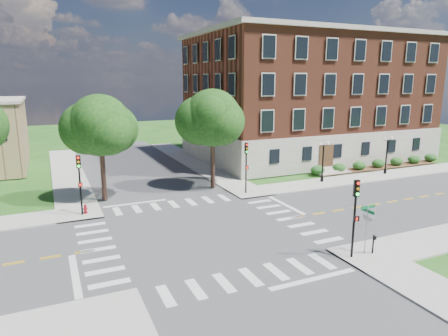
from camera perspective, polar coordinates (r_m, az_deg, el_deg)
name	(u,v)px	position (r m, az deg, el deg)	size (l,w,h in m)	color
ground	(203,233)	(28.70, -2.96, -9.19)	(160.00, 160.00, 0.00)	#214914
road_ew	(203,232)	(28.70, -2.96, -9.18)	(90.00, 12.00, 0.01)	#3D3D3F
road_ns	(203,232)	(28.70, -2.96, -9.18)	(12.00, 90.00, 0.01)	#3D3D3F
sidewalk_ne	(276,169)	(48.53, 7.48, -0.18)	(34.00, 34.00, 0.12)	#9E9B93
crosswalk_east	(289,219)	(31.82, 9.32, -7.13)	(2.20, 10.20, 0.02)	silver
stop_bar_east	(286,205)	(35.03, 8.83, -5.28)	(0.40, 5.50, 0.00)	silver
main_building	(306,97)	(57.71, 11.67, 9.97)	(30.60, 22.40, 16.50)	#9D968B
shrub_row	(378,169)	(52.17, 21.12, -0.10)	(18.00, 2.00, 1.30)	#184818
tree_c	(100,126)	(36.06, -17.29, 5.81)	(5.34, 5.34, 9.33)	#2E1F17
tree_d	(212,118)	(38.71, -1.66, 7.15)	(5.55, 5.55, 9.68)	#2E1F17
traffic_signal_se	(355,209)	(24.81, 18.23, -5.53)	(0.38, 0.46, 4.80)	black
traffic_signal_ne	(246,161)	(37.20, 3.20, 0.97)	(0.36, 0.42, 4.80)	black
traffic_signal_nw	(80,177)	(33.03, -19.94, -1.24)	(0.35, 0.40, 4.80)	black
twin_lamp_west	(323,159)	(42.84, 13.96, 1.24)	(1.36, 0.36, 4.23)	black
twin_lamp_east	(387,153)	(48.81, 22.22, 2.02)	(1.36, 0.36, 4.23)	black
street_sign_pole	(367,220)	(25.84, 19.76, -6.97)	(1.10, 1.10, 3.10)	gray
push_button_post	(373,243)	(26.53, 20.57, -10.02)	(0.14, 0.21, 1.20)	black
fire_hydrant	(85,209)	(33.98, -19.19, -5.58)	(0.35, 0.35, 0.75)	maroon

